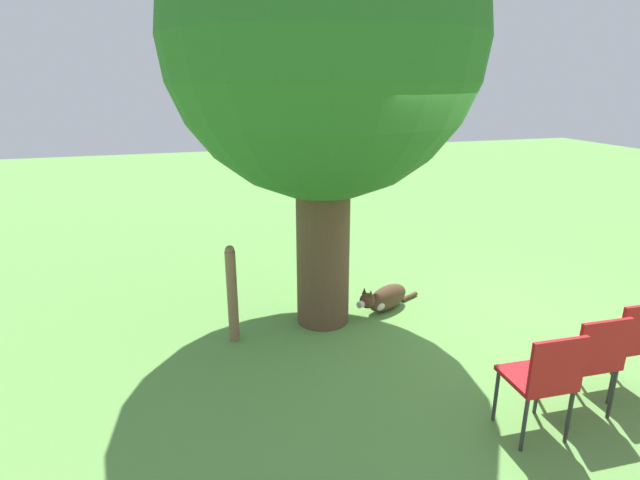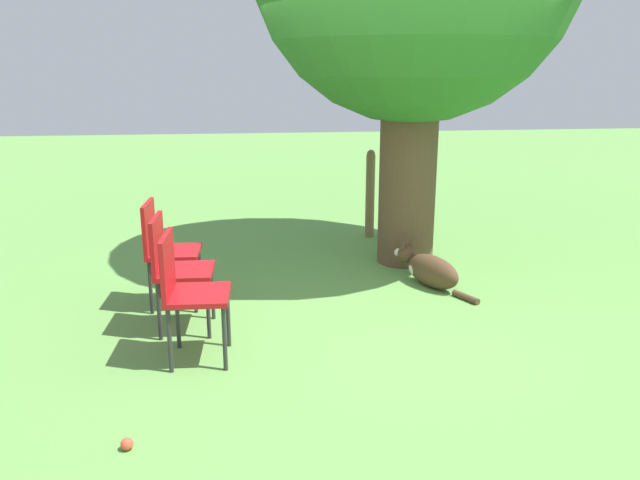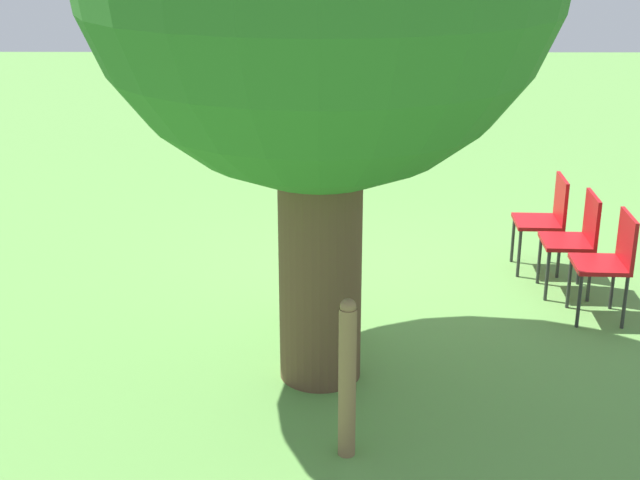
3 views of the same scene
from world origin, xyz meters
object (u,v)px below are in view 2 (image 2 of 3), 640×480
Objects in this scene: red_chair_2 at (164,245)px; tennis_ball at (127,444)px; dog at (428,269)px; red_chair_1 at (174,264)px; red_chair_0 at (186,287)px; fence_post at (370,193)px.

tennis_ball is (0.01, -2.12, -0.50)m from red_chair_2.
dog is 2.38m from red_chair_1.
red_chair_2 reaches higher than tennis_ball.
tennis_ball is at bearing -100.86° from red_chair_0.
red_chair_0 is 1.00× the size of red_chair_2.
red_chair_1 is (-2.04, -2.53, 0.01)m from fence_post.
fence_post reaches higher than dog.
tennis_ball is (-2.35, -2.34, -0.12)m from dog.
red_chair_0 is (-2.10, -1.28, 0.38)m from dog.
red_chair_2 reaches higher than dog.
dog is 2.40m from red_chair_2.
red_chair_2 is (-0.13, 0.54, 0.00)m from red_chair_1.
fence_post is 1.16× the size of red_chair_0.
fence_post is 15.36× the size of tennis_ball.
red_chair_1 is at bearing 106.50° from red_chair_0.
dog is 1.10× the size of red_chair_2.
red_chair_0 is at bearing 76.38° from tennis_ball.
red_chair_0 is 1.10m from red_chair_2.
tennis_ball is (-2.16, -4.12, -0.49)m from fence_post.
tennis_ball is (-0.12, -1.59, -0.50)m from red_chair_1.
red_chair_2 is 2.18m from tennis_ball.
tennis_ball is at bearing 108.42° from dog.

